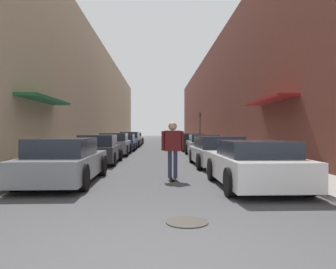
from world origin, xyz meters
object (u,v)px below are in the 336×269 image
parked_car_left_4 (130,140)px  parked_car_right_0 (254,164)px  parked_car_right_3 (193,142)px  parked_car_left_3 (123,143)px  parked_car_left_2 (114,144)px  parked_car_right_4 (186,141)px  parked_car_left_0 (65,161)px  manhole_cover (187,222)px  parked_car_left_5 (134,139)px  parked_car_left_1 (99,150)px  parked_car_right_5 (181,139)px  skateboarder (173,144)px  parked_car_right_1 (217,152)px  parked_car_right_2 (203,145)px  traffic_light (200,124)px

parked_car_left_4 → parked_car_right_0: size_ratio=1.18×
parked_car_right_3 → parked_car_left_3: bearing=-180.0°
parked_car_left_2 → parked_car_right_4: 11.30m
parked_car_left_0 → parked_car_right_3: 16.41m
parked_car_left_2 → parked_car_right_4: (5.35, 9.96, -0.06)m
parked_car_left_0 → parked_car_left_4: size_ratio=0.96×
parked_car_left_3 → manhole_cover: bearing=-81.0°
parked_car_left_2 → parked_car_right_3: 7.14m
parked_car_left_2 → manhole_cover: bearing=-78.1°
parked_car_left_2 → parked_car_left_5: parked_car_left_2 is taller
parked_car_left_1 → parked_car_right_5: parked_car_left_1 is taller
parked_car_left_3 → skateboarder: size_ratio=2.23×
parked_car_left_4 → parked_car_right_1: size_ratio=1.06×
parked_car_right_2 → parked_car_right_5: bearing=90.6°
parked_car_left_1 → manhole_cover: 10.38m
parked_car_right_1 → skateboarder: size_ratio=2.55×
parked_car_right_0 → parked_car_right_4: parked_car_right_0 is taller
parked_car_right_3 → parked_car_right_5: parked_car_right_3 is taller
parked_car_left_5 → parked_car_right_2: (5.35, -16.84, -0.01)m
traffic_light → parked_car_right_3: bearing=-101.3°
parked_car_right_2 → parked_car_right_3: (-0.02, 5.62, 0.01)m
parked_car_left_0 → parked_car_right_2: 11.27m
parked_car_right_4 → manhole_cover: 25.07m
parked_car_left_5 → parked_car_right_0: size_ratio=1.13×
traffic_light → parked_car_left_2: bearing=-118.5°
parked_car_left_4 → parked_car_right_2: (5.28, -11.19, -0.04)m
parked_car_left_2 → parked_car_left_4: bearing=89.3°
parked_car_right_3 → skateboarder: skateboarder is taller
parked_car_left_3 → parked_car_right_3: size_ratio=0.94×
parked_car_right_2 → parked_car_right_4: size_ratio=1.02×
parked_car_left_4 → parked_car_right_4: 5.25m
parked_car_left_4 → parked_car_right_4: bearing=-3.4°
parked_car_right_1 → parked_car_right_5: (0.00, 21.38, 0.00)m
parked_car_left_5 → traffic_light: size_ratio=1.39×
parked_car_right_5 → traffic_light: size_ratio=1.22×
traffic_light → parked_car_left_5: bearing=156.3°
parked_car_left_1 → parked_car_right_0: (5.27, -6.62, -0.02)m
parked_car_left_0 → manhole_cover: size_ratio=6.54×
parked_car_left_0 → parked_car_left_5: same height
parked_car_right_0 → traffic_light: size_ratio=1.24×
parked_car_left_1 → skateboarder: skateboarder is taller
parked_car_right_5 → skateboarder: (-2.09, -25.28, 0.47)m
parked_car_left_1 → traffic_light: 19.40m
parked_car_left_2 → skateboarder: skateboarder is taller
parked_car_left_0 → parked_car_left_4: bearing=89.6°
parked_car_right_0 → parked_car_right_2: parked_car_right_2 is taller
parked_car_left_1 → parked_car_left_5: size_ratio=0.94×
parked_car_left_3 → parked_car_right_3: 5.33m
parked_car_left_3 → parked_car_right_5: (5.18, 10.18, 0.02)m
parked_car_right_3 → manhole_cover: 19.84m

